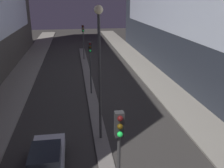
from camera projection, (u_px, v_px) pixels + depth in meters
name	position (u px, v px, depth m)	size (l,w,h in m)	color
median_strip	(90.00, 85.00, 24.97)	(0.86, 37.42, 0.10)	#66605B
traffic_light_near	(119.00, 145.00, 8.75)	(0.32, 0.42, 4.72)	#383838
traffic_light_mid	(90.00, 56.00, 21.66)	(0.32, 0.42, 4.72)	#383838
traffic_light_far	(83.00, 34.00, 33.96)	(0.32, 0.42, 4.72)	#383838
street_lamp	(99.00, 56.00, 13.92)	(0.49, 0.49, 7.96)	#383838
car_left_lane	(47.00, 161.00, 12.38)	(1.71, 4.37, 1.51)	#B2B2B7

